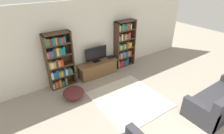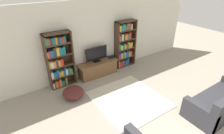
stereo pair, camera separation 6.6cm
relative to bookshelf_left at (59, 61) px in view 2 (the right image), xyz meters
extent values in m
cube|color=silver|center=(1.36, 0.18, 0.41)|extent=(8.80, 0.06, 2.60)
cube|color=#422D1E|center=(-0.35, -0.02, 0.00)|extent=(0.04, 0.30, 1.79)
cube|color=#422D1E|center=(0.44, -0.02, 0.00)|extent=(0.04, 0.30, 1.79)
cube|color=#422D1E|center=(0.05, 0.11, 0.00)|extent=(0.83, 0.04, 1.79)
cube|color=#422D1E|center=(0.05, -0.02, 0.88)|extent=(0.83, 0.30, 0.04)
cube|color=#422D1E|center=(0.05, -0.02, -0.87)|extent=(0.79, 0.30, 0.04)
cube|color=silver|center=(-0.31, -0.03, -0.77)|extent=(0.05, 0.24, 0.17)
cube|color=brown|center=(-0.26, -0.03, -0.75)|extent=(0.04, 0.24, 0.21)
cube|color=orange|center=(-0.20, -0.03, -0.75)|extent=(0.05, 0.24, 0.21)
cube|color=#B72D28|center=(-0.14, -0.03, -0.75)|extent=(0.05, 0.24, 0.21)
cube|color=orange|center=(-0.08, -0.03, -0.73)|extent=(0.06, 0.24, 0.26)
cube|color=#196B75|center=(-0.01, -0.03, -0.77)|extent=(0.08, 0.24, 0.17)
cube|color=#333338|center=(0.07, -0.03, -0.77)|extent=(0.05, 0.24, 0.17)
cube|color=#9E9333|center=(0.12, -0.03, -0.73)|extent=(0.04, 0.24, 0.25)
cube|color=#422D1E|center=(0.05, -0.02, -0.52)|extent=(0.79, 0.30, 0.04)
cube|color=silver|center=(-0.29, -0.03, -0.39)|extent=(0.08, 0.24, 0.22)
cube|color=#196B75|center=(-0.20, -0.03, -0.40)|extent=(0.08, 0.24, 0.20)
cube|color=#234C99|center=(-0.12, -0.03, -0.37)|extent=(0.07, 0.24, 0.26)
cube|color=#9E9333|center=(-0.04, -0.03, -0.42)|extent=(0.08, 0.24, 0.17)
cube|color=gold|center=(0.03, -0.03, -0.40)|extent=(0.04, 0.24, 0.19)
cube|color=#234C99|center=(0.09, -0.03, -0.40)|extent=(0.08, 0.24, 0.19)
cube|color=silver|center=(0.17, -0.03, -0.40)|extent=(0.06, 0.24, 0.20)
cube|color=#196B75|center=(0.22, -0.03, -0.40)|extent=(0.04, 0.24, 0.20)
cube|color=brown|center=(0.26, -0.03, -0.40)|extent=(0.05, 0.24, 0.21)
cube|color=#2D7F47|center=(0.32, -0.03, -0.41)|extent=(0.06, 0.24, 0.17)
cube|color=#422D1E|center=(0.05, -0.02, -0.16)|extent=(0.79, 0.30, 0.04)
cube|color=gold|center=(-0.31, -0.03, -0.03)|extent=(0.04, 0.24, 0.23)
cube|color=silver|center=(-0.24, -0.03, -0.04)|extent=(0.08, 0.24, 0.20)
cube|color=orange|center=(-0.16, -0.03, -0.04)|extent=(0.06, 0.24, 0.21)
cube|color=#333338|center=(-0.09, -0.03, -0.01)|extent=(0.07, 0.24, 0.26)
cube|color=orange|center=(-0.01, -0.03, -0.04)|extent=(0.08, 0.24, 0.21)
cube|color=#B72D28|center=(0.07, -0.03, -0.03)|extent=(0.07, 0.24, 0.22)
cube|color=#422D1E|center=(0.05, -0.02, 0.20)|extent=(0.79, 0.30, 0.04)
cube|color=orange|center=(-0.31, -0.03, 0.31)|extent=(0.04, 0.24, 0.17)
cube|color=#7F338C|center=(-0.25, -0.03, 0.31)|extent=(0.06, 0.24, 0.19)
cube|color=#196B75|center=(-0.18, -0.03, 0.32)|extent=(0.07, 0.24, 0.20)
cube|color=#333338|center=(-0.10, -0.03, 0.35)|extent=(0.08, 0.24, 0.26)
cube|color=gold|center=(-0.02, -0.03, 0.34)|extent=(0.08, 0.24, 0.25)
cube|color=#196B75|center=(0.06, -0.03, 0.34)|extent=(0.06, 0.24, 0.25)
cube|color=#196B75|center=(0.12, -0.03, 0.33)|extent=(0.04, 0.24, 0.22)
cube|color=#196B75|center=(0.18, -0.03, 0.34)|extent=(0.07, 0.24, 0.24)
cube|color=#422D1E|center=(0.05, -0.02, 0.56)|extent=(0.79, 0.30, 0.04)
cube|color=#2D7F47|center=(-0.31, -0.03, 0.70)|extent=(0.05, 0.24, 0.25)
cube|color=brown|center=(-0.24, -0.03, 0.68)|extent=(0.08, 0.24, 0.22)
cube|color=#333338|center=(-0.15, -0.03, 0.68)|extent=(0.07, 0.24, 0.20)
cube|color=#196B75|center=(-0.08, -0.03, 0.68)|extent=(0.07, 0.24, 0.20)
cube|color=orange|center=(-0.01, -0.03, 0.68)|extent=(0.05, 0.24, 0.20)
cube|color=#333338|center=(0.05, -0.03, 0.68)|extent=(0.05, 0.24, 0.21)
cube|color=#196B75|center=(0.11, -0.03, 0.67)|extent=(0.06, 0.24, 0.18)
cube|color=#B72D28|center=(0.18, -0.03, 0.67)|extent=(0.06, 0.24, 0.19)
cube|color=#196B75|center=(0.25, -0.03, 0.68)|extent=(0.05, 0.24, 0.20)
cube|color=#422D1E|center=(2.19, -0.02, 0.00)|extent=(0.04, 0.30, 1.79)
cube|color=#422D1E|center=(2.99, -0.02, 0.00)|extent=(0.04, 0.30, 1.79)
cube|color=#422D1E|center=(2.59, 0.11, 0.00)|extent=(0.83, 0.04, 1.79)
cube|color=#422D1E|center=(2.59, -0.02, 0.88)|extent=(0.83, 0.30, 0.04)
cube|color=#422D1E|center=(2.59, -0.02, -0.87)|extent=(0.79, 0.30, 0.04)
cube|color=orange|center=(2.24, -0.03, -0.73)|extent=(0.05, 0.24, 0.26)
cube|color=#B72D28|center=(2.31, -0.03, -0.76)|extent=(0.06, 0.24, 0.19)
cube|color=#B72D28|center=(2.38, -0.03, -0.74)|extent=(0.08, 0.24, 0.23)
cube|color=#234C99|center=(2.45, -0.03, -0.74)|extent=(0.05, 0.24, 0.23)
cube|color=#333338|center=(2.52, -0.03, -0.75)|extent=(0.08, 0.24, 0.21)
cube|color=#196B75|center=(2.59, -0.03, -0.75)|extent=(0.05, 0.24, 0.21)
cube|color=#234C99|center=(2.67, -0.03, -0.73)|extent=(0.08, 0.24, 0.26)
cube|color=#422D1E|center=(2.59, -0.02, -0.52)|extent=(0.79, 0.30, 0.04)
cube|color=brown|center=(2.24, -0.03, -0.42)|extent=(0.06, 0.24, 0.17)
cube|color=#7F338C|center=(2.30, -0.03, -0.38)|extent=(0.05, 0.24, 0.23)
cube|color=gold|center=(2.36, -0.03, -0.39)|extent=(0.06, 0.24, 0.21)
cube|color=#234C99|center=(2.42, -0.03, -0.37)|extent=(0.04, 0.24, 0.25)
cube|color=#2D7F47|center=(2.47, -0.03, -0.37)|extent=(0.05, 0.24, 0.26)
cube|color=#9E9333|center=(2.52, -0.03, -0.40)|extent=(0.04, 0.24, 0.20)
cube|color=#234C99|center=(2.58, -0.03, -0.39)|extent=(0.08, 0.24, 0.21)
cube|color=#196B75|center=(2.66, -0.03, -0.40)|extent=(0.06, 0.24, 0.20)
cube|color=orange|center=(2.73, -0.03, -0.40)|extent=(0.06, 0.24, 0.20)
cube|color=#B72D28|center=(2.81, -0.03, -0.40)|extent=(0.08, 0.24, 0.20)
cube|color=#422D1E|center=(2.59, -0.02, -0.16)|extent=(0.79, 0.30, 0.04)
cube|color=#196B75|center=(2.25, -0.03, -0.02)|extent=(0.07, 0.24, 0.25)
cube|color=gold|center=(2.33, -0.03, -0.06)|extent=(0.08, 0.24, 0.17)
cube|color=#2D7F47|center=(2.40, -0.03, -0.06)|extent=(0.06, 0.24, 0.17)
cube|color=#2D7F47|center=(2.47, -0.03, -0.04)|extent=(0.05, 0.24, 0.21)
cube|color=gold|center=(2.52, -0.03, -0.06)|extent=(0.04, 0.24, 0.17)
cube|color=#B72D28|center=(2.57, -0.03, -0.06)|extent=(0.04, 0.24, 0.17)
cube|color=brown|center=(2.63, -0.03, -0.01)|extent=(0.07, 0.24, 0.26)
cube|color=orange|center=(2.71, -0.03, -0.03)|extent=(0.05, 0.24, 0.22)
cube|color=gold|center=(2.77, -0.03, -0.05)|extent=(0.06, 0.24, 0.18)
cube|color=#9E9333|center=(2.82, -0.03, -0.04)|extent=(0.04, 0.24, 0.20)
cube|color=#422D1E|center=(2.59, -0.02, 0.20)|extent=(0.79, 0.30, 0.04)
cube|color=orange|center=(2.23, -0.03, 0.32)|extent=(0.04, 0.24, 0.20)
cube|color=brown|center=(2.30, -0.03, 0.31)|extent=(0.08, 0.24, 0.18)
cube|color=silver|center=(2.37, -0.03, 0.33)|extent=(0.06, 0.24, 0.23)
cube|color=#333338|center=(2.44, -0.03, 0.33)|extent=(0.07, 0.24, 0.22)
cube|color=orange|center=(2.50, -0.03, 0.32)|extent=(0.04, 0.24, 0.19)
cube|color=orange|center=(2.54, -0.03, 0.33)|extent=(0.04, 0.24, 0.22)
cube|color=#2D7F47|center=(2.60, -0.03, 0.31)|extent=(0.05, 0.24, 0.19)
cube|color=brown|center=(2.66, -0.03, 0.32)|extent=(0.06, 0.24, 0.21)
cube|color=#B72D28|center=(2.72, -0.03, 0.34)|extent=(0.06, 0.24, 0.24)
cube|color=#422D1E|center=(2.59, -0.02, 0.56)|extent=(0.79, 0.30, 0.04)
cube|color=gold|center=(2.25, -0.03, 0.68)|extent=(0.08, 0.24, 0.21)
cube|color=#234C99|center=(2.32, -0.03, 0.67)|extent=(0.05, 0.24, 0.19)
cube|color=#2D7F47|center=(2.39, -0.03, 0.69)|extent=(0.08, 0.24, 0.23)
cube|color=#196B75|center=(2.46, -0.03, 0.69)|extent=(0.06, 0.24, 0.22)
cube|color=brown|center=(2.52, -0.03, 0.66)|extent=(0.04, 0.24, 0.16)
cube|color=brown|center=(2.58, -0.03, 0.69)|extent=(0.08, 0.24, 0.24)
cube|color=#B72D28|center=(2.66, -0.03, 0.68)|extent=(0.07, 0.24, 0.22)
cube|color=#2D7F47|center=(2.72, -0.03, 0.66)|extent=(0.04, 0.24, 0.17)
cube|color=silver|center=(2.77, -0.03, 0.68)|extent=(0.04, 0.24, 0.20)
cube|color=brown|center=(1.32, -0.11, -0.65)|extent=(1.36, 0.43, 0.49)
cube|color=brown|center=(1.32, -0.11, -0.39)|extent=(1.45, 0.46, 0.04)
cube|color=black|center=(1.32, -0.04, -0.36)|extent=(0.24, 0.16, 0.03)
cylinder|color=black|center=(1.32, -0.04, -0.32)|extent=(0.04, 0.04, 0.05)
cube|color=black|center=(1.32, -0.04, -0.06)|extent=(0.82, 0.04, 0.46)
cube|color=black|center=(1.32, -0.06, -0.06)|extent=(0.76, 0.00, 0.41)
cube|color=#28282D|center=(1.93, -0.05, -0.36)|extent=(0.29, 0.24, 0.02)
cube|color=black|center=(1.93, -0.05, -0.35)|extent=(0.27, 0.23, 0.00)
cube|color=beige|center=(1.35, -1.82, -0.88)|extent=(1.85, 2.00, 0.02)
cube|color=#2D2D33|center=(3.08, -3.49, -0.70)|extent=(2.02, 0.86, 0.39)
cube|color=#2D2D33|center=(2.16, -3.49, -0.61)|extent=(0.18, 0.86, 0.57)
ellipsoid|color=#4C1E1E|center=(0.05, -0.84, -0.72)|extent=(0.61, 0.61, 0.34)
camera|label=1|loc=(-1.36, -4.91, 2.39)|focal=28.00mm
camera|label=2|loc=(-1.31, -4.95, 2.39)|focal=28.00mm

